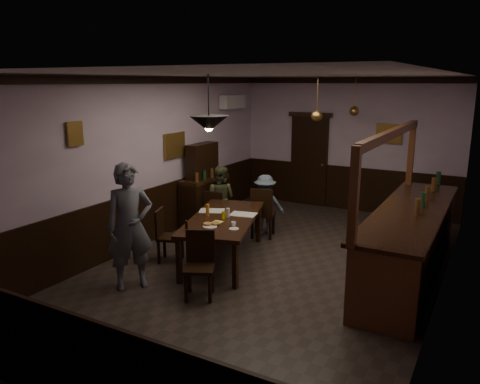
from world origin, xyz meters
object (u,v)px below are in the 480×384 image
Objects in this scene: soda_can at (224,216)px; sideboard at (204,192)px; person_standing at (130,227)px; bar_counter at (410,241)px; chair_side at (166,233)px; person_seated_right at (265,204)px; dining_table at (223,221)px; coffee_cup at (234,224)px; chair_near at (200,261)px; pendant_brass_mid at (317,116)px; person_seated_left at (220,199)px; chair_far_left at (216,211)px; chair_far_right at (262,211)px; pendant_brass_far at (354,111)px; pendant_iron at (209,124)px.

soda_can is 2.26m from sideboard.
person_standing reaches higher than sideboard.
sideboard is 4.28m from bar_counter.
person_seated_right is at bearing -40.96° from chair_side.
bar_counter reaches higher than chair_side.
soda_can reaches higher than dining_table.
person_standing is at bearing -145.64° from bar_counter.
coffee_cup is 0.46m from soda_can.
person_standing is 22.69× the size of coffee_cup.
chair_near is 3.39m from sideboard.
chair_near is 3.57m from pendant_brass_mid.
person_seated_left reaches higher than soda_can.
chair_far_left is at bearing 127.22° from soda_can.
chair_far_left is 0.22× the size of bar_counter.
pendant_brass_mid reaches higher than chair_far_left.
pendant_brass_mid reaches higher than person_seated_right.
person_seated_right reaches higher than chair_far_left.
person_seated_left is 1.74m from soda_can.
chair_side reaches higher than chair_far_left.
chair_side is at bearing 36.42° from person_seated_right.
chair_far_right is 12.18× the size of coffee_cup.
dining_table is at bearing -48.28° from sideboard.
chair_far_left is at bearing 41.23° from person_standing.
bar_counter reaches higher than chair_far_right.
chair_side is at bearing 166.16° from coffee_cup.
sideboard reaches higher than coffee_cup.
person_standing is at bearing 170.14° from chair_side.
chair_side is 0.53× the size of sideboard.
pendant_brass_mid reaches higher than person_seated_left.
person_seated_left is at bearing -81.43° from chair_far_left.
person_seated_right is (-0.42, 2.88, 0.08)m from chair_near.
person_seated_left is (-0.08, 1.81, 0.17)m from chair_side.
chair_far_right is at bearing 169.62° from person_seated_left.
chair_far_right is at bearing -116.16° from pendant_brass_far.
pendant_brass_mid is (0.47, 2.17, 1.50)m from coffee_cup.
pendant_brass_mid is at bearing -96.75° from pendant_brass_far.
pendant_iron is at bearing 114.24° from chair_far_left.
bar_counter is 5.08× the size of pendant_iron.
person_seated_right is 14.54× the size of coffee_cup.
dining_table is 1.34m from chair_near.
person_seated_left reaches higher than coffee_cup.
chair_near reaches higher than chair_side.
chair_far_left is at bearing -40.91° from sideboard.
pendant_brass_far is at bearing -134.58° from chair_far_left.
chair_near is 2.91m from person_seated_left.
chair_far_right is 1.25× the size of pendant_iron.
dining_table is 1.38m from chair_far_left.
pendant_brass_far reaches higher than chair_far_right.
person_seated_left is at bearing 89.17° from chair_near.
person_standing is 1.39× the size of person_seated_left.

